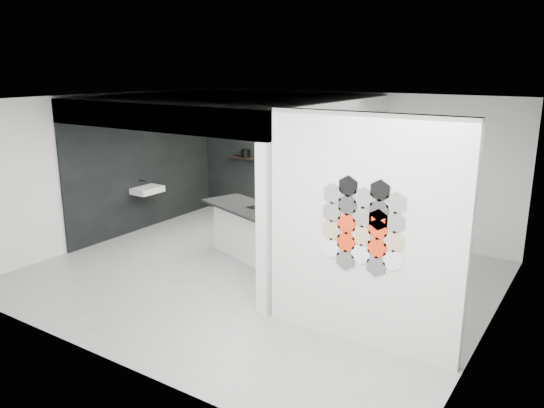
{
  "coord_description": "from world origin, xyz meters",
  "views": [
    {
      "loc": [
        4.58,
        -6.55,
        3.31
      ],
      "look_at": [
        0.1,
        0.3,
        1.15
      ],
      "focal_mm": 35.0,
      "sensor_mm": 36.0,
      "label": 1
    }
  ],
  "objects_px": {
    "glass_vase": "(345,165)",
    "kettle": "(319,162)",
    "glass_bowl": "(345,166)",
    "wall_basin": "(147,190)",
    "utensil_cup": "(247,155)",
    "stockpot": "(246,153)",
    "bottle_dark": "(269,155)",
    "partition_panel": "(363,232)",
    "kitchen_island": "(251,231)"
  },
  "relations": [
    {
      "from": "glass_vase",
      "to": "kettle",
      "type": "bearing_deg",
      "value": 180.0
    },
    {
      "from": "kettle",
      "to": "glass_bowl",
      "type": "height_order",
      "value": "kettle"
    },
    {
      "from": "wall_basin",
      "to": "kettle",
      "type": "relative_size",
      "value": 3.88
    },
    {
      "from": "utensil_cup",
      "to": "kettle",
      "type": "bearing_deg",
      "value": 0.0
    },
    {
      "from": "stockpot",
      "to": "bottle_dark",
      "type": "bearing_deg",
      "value": 0.0
    },
    {
      "from": "stockpot",
      "to": "wall_basin",
      "type": "bearing_deg",
      "value": -115.0
    },
    {
      "from": "partition_panel",
      "to": "wall_basin",
      "type": "bearing_deg",
      "value": 161.77
    },
    {
      "from": "kettle",
      "to": "glass_bowl",
      "type": "distance_m",
      "value": 0.58
    },
    {
      "from": "partition_panel",
      "to": "glass_vase",
      "type": "height_order",
      "value": "partition_panel"
    },
    {
      "from": "bottle_dark",
      "to": "utensil_cup",
      "type": "height_order",
      "value": "bottle_dark"
    },
    {
      "from": "kettle",
      "to": "utensil_cup",
      "type": "bearing_deg",
      "value": 155.92
    },
    {
      "from": "stockpot",
      "to": "utensil_cup",
      "type": "bearing_deg",
      "value": 0.0
    },
    {
      "from": "wall_basin",
      "to": "stockpot",
      "type": "bearing_deg",
      "value": 65.0
    },
    {
      "from": "wall_basin",
      "to": "partition_panel",
      "type": "bearing_deg",
      "value": -18.23
    },
    {
      "from": "glass_vase",
      "to": "bottle_dark",
      "type": "bearing_deg",
      "value": 180.0
    },
    {
      "from": "kitchen_island",
      "to": "utensil_cup",
      "type": "distance_m",
      "value": 2.88
    },
    {
      "from": "stockpot",
      "to": "kettle",
      "type": "xyz_separation_m",
      "value": [
        1.85,
        0.0,
        -0.02
      ]
    },
    {
      "from": "kitchen_island",
      "to": "kettle",
      "type": "height_order",
      "value": "kettle"
    },
    {
      "from": "wall_basin",
      "to": "kitchen_island",
      "type": "height_order",
      "value": "kitchen_island"
    },
    {
      "from": "partition_panel",
      "to": "utensil_cup",
      "type": "height_order",
      "value": "partition_panel"
    },
    {
      "from": "kettle",
      "to": "bottle_dark",
      "type": "height_order",
      "value": "bottle_dark"
    },
    {
      "from": "wall_basin",
      "to": "kitchen_island",
      "type": "bearing_deg",
      "value": -2.66
    },
    {
      "from": "stockpot",
      "to": "utensil_cup",
      "type": "distance_m",
      "value": 0.06
    },
    {
      "from": "bottle_dark",
      "to": "stockpot",
      "type": "bearing_deg",
      "value": 180.0
    },
    {
      "from": "stockpot",
      "to": "bottle_dark",
      "type": "xyz_separation_m",
      "value": [
        0.62,
        0.0,
        0.01
      ]
    },
    {
      "from": "stockpot",
      "to": "glass_vase",
      "type": "relative_size",
      "value": 1.33
    },
    {
      "from": "bottle_dark",
      "to": "kettle",
      "type": "bearing_deg",
      "value": 0.0
    },
    {
      "from": "glass_bowl",
      "to": "bottle_dark",
      "type": "height_order",
      "value": "bottle_dark"
    },
    {
      "from": "kettle",
      "to": "stockpot",
      "type": "bearing_deg",
      "value": 155.92
    },
    {
      "from": "kitchen_island",
      "to": "glass_bowl",
      "type": "height_order",
      "value": "kitchen_island"
    },
    {
      "from": "glass_vase",
      "to": "kitchen_island",
      "type": "bearing_deg",
      "value": -108.56
    },
    {
      "from": "glass_vase",
      "to": "utensil_cup",
      "type": "bearing_deg",
      "value": 180.0
    },
    {
      "from": "kitchen_island",
      "to": "bottle_dark",
      "type": "relative_size",
      "value": 10.62
    },
    {
      "from": "kettle",
      "to": "bottle_dark",
      "type": "relative_size",
      "value": 0.85
    },
    {
      "from": "glass_vase",
      "to": "wall_basin",
      "type": "bearing_deg",
      "value": -148.65
    },
    {
      "from": "wall_basin",
      "to": "kitchen_island",
      "type": "xyz_separation_m",
      "value": [
        2.66,
        -0.12,
        -0.37
      ]
    },
    {
      "from": "partition_panel",
      "to": "kitchen_island",
      "type": "relative_size",
      "value": 1.44
    },
    {
      "from": "partition_panel",
      "to": "kitchen_island",
      "type": "xyz_separation_m",
      "value": [
        -2.81,
        1.68,
        -0.92
      ]
    },
    {
      "from": "stockpot",
      "to": "utensil_cup",
      "type": "relative_size",
      "value": 2.32
    },
    {
      "from": "glass_bowl",
      "to": "bottle_dark",
      "type": "bearing_deg",
      "value": 180.0
    },
    {
      "from": "glass_vase",
      "to": "stockpot",
      "type": "bearing_deg",
      "value": 180.0
    },
    {
      "from": "kitchen_island",
      "to": "glass_bowl",
      "type": "relative_size",
      "value": 12.42
    },
    {
      "from": "glass_bowl",
      "to": "partition_panel",
      "type": "bearing_deg",
      "value": -61.77
    },
    {
      "from": "wall_basin",
      "to": "glass_vase",
      "type": "distance_m",
      "value": 4.01
    },
    {
      "from": "partition_panel",
      "to": "stockpot",
      "type": "xyz_separation_m",
      "value": [
        -4.5,
        3.87,
        0.0
      ]
    },
    {
      "from": "kitchen_island",
      "to": "bottle_dark",
      "type": "xyz_separation_m",
      "value": [
        -1.07,
        2.19,
        0.93
      ]
    },
    {
      "from": "kitchen_island",
      "to": "glass_bowl",
      "type": "xyz_separation_m",
      "value": [
        0.73,
        2.19,
        0.89
      ]
    },
    {
      "from": "wall_basin",
      "to": "stockpot",
      "type": "distance_m",
      "value": 2.34
    },
    {
      "from": "stockpot",
      "to": "glass_vase",
      "type": "distance_m",
      "value": 2.43
    },
    {
      "from": "partition_panel",
      "to": "glass_bowl",
      "type": "relative_size",
      "value": 17.92
    }
  ]
}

